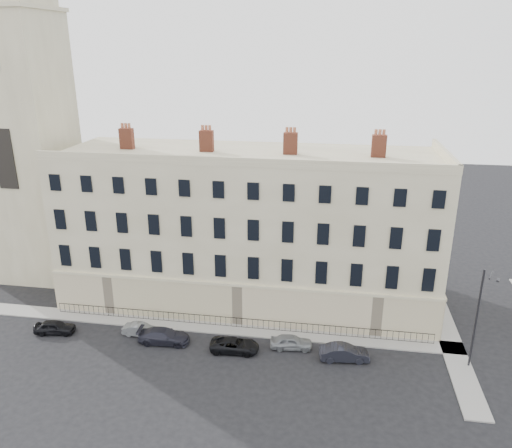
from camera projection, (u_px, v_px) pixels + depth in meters
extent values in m
plane|color=black|center=(297.00, 369.00, 40.09)|extent=(160.00, 160.00, 0.00)
cube|color=#B8AD89|center=(248.00, 227.00, 49.61)|extent=(36.00, 12.00, 15.00)
cube|color=beige|center=(237.00, 306.00, 45.81)|extent=(36.10, 0.18, 4.00)
cube|color=beige|center=(431.00, 290.00, 48.76)|extent=(0.18, 12.10, 4.00)
cube|color=#B8AD89|center=(236.00, 162.00, 41.52)|extent=(36.00, 0.35, 0.80)
cube|color=#B8AD89|center=(446.00, 155.00, 44.29)|extent=(0.35, 12.00, 0.80)
cube|color=brown|center=(127.00, 139.00, 48.55)|extent=(1.30, 0.70, 2.00)
cube|color=brown|center=(207.00, 141.00, 47.35)|extent=(1.30, 0.70, 2.00)
cube|color=brown|center=(290.00, 143.00, 46.15)|extent=(1.30, 0.70, 2.00)
cube|color=brown|center=(379.00, 146.00, 44.96)|extent=(1.30, 0.70, 2.00)
cube|color=#B8AD89|center=(29.00, 151.00, 52.87)|extent=(8.00, 8.00, 28.00)
cube|color=gray|center=(193.00, 326.00, 46.21)|extent=(48.00, 2.00, 0.12)
cube|color=gray|center=(446.00, 330.00, 45.56)|extent=(2.00, 24.00, 0.12)
cube|color=black|center=(236.00, 318.00, 45.66)|extent=(35.00, 0.04, 0.04)
cube|color=black|center=(236.00, 327.00, 45.96)|extent=(35.00, 0.04, 0.04)
imported|color=black|center=(55.00, 327.00, 44.95)|extent=(3.76, 1.96, 1.22)
imported|color=slate|center=(141.00, 330.00, 44.63)|extent=(3.37, 1.29, 1.10)
imported|color=#23232E|center=(164.00, 336.00, 43.49)|extent=(4.60, 2.08, 1.31)
imported|color=black|center=(235.00, 345.00, 42.29)|extent=(4.24, 2.10, 1.15)
imported|color=gray|center=(291.00, 342.00, 42.68)|extent=(3.73, 1.79, 1.23)
imported|color=black|center=(344.00, 353.00, 41.08)|extent=(4.21, 1.91, 1.34)
cylinder|color=#28282D|center=(476.00, 320.00, 39.01)|extent=(0.17, 0.17, 8.64)
cylinder|color=#28282D|center=(491.00, 275.00, 36.90)|extent=(0.75, 1.53, 0.11)
cube|color=#28282D|center=(498.00, 280.00, 36.23)|extent=(0.39, 0.57, 0.13)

